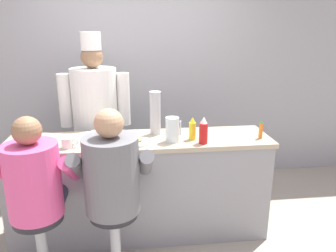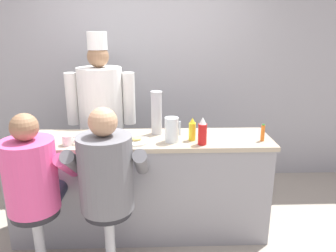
{
  "view_description": "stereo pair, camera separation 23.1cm",
  "coord_description": "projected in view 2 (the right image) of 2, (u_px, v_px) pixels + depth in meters",
  "views": [
    {
      "loc": [
        -0.07,
        -2.51,
        1.93
      ],
      "look_at": [
        0.25,
        0.26,
        1.08
      ],
      "focal_mm": 35.0,
      "sensor_mm": 36.0,
      "label": 1
    },
    {
      "loc": [
        0.16,
        -2.53,
        1.93
      ],
      "look_at": [
        0.25,
        0.26,
        1.08
      ],
      "focal_mm": 35.0,
      "sensor_mm": 36.0,
      "label": 2
    }
  ],
  "objects": [
    {
      "name": "ground_plane",
      "position": [
        141.0,
        248.0,
        2.98
      ],
      "size": [
        20.0,
        20.0,
        0.0
      ],
      "primitive_type": "plane",
      "color": "#9E9384"
    },
    {
      "name": "hot_sauce_bottle_orange",
      "position": [
        263.0,
        133.0,
        2.88
      ],
      "size": [
        0.03,
        0.03,
        0.15
      ],
      "color": "orange",
      "rests_on": "diner_counter"
    },
    {
      "name": "diner_seated_grey",
      "position": [
        107.0,
        177.0,
        2.47
      ],
      "size": [
        0.62,
        0.61,
        1.39
      ],
      "color": "#B2B5BA",
      "rests_on": "ground_plane"
    },
    {
      "name": "cup_stack_steel",
      "position": [
        157.0,
        113.0,
        3.03
      ],
      "size": [
        0.11,
        0.11,
        0.41
      ],
      "color": "#B7BABF",
      "rests_on": "diner_counter"
    },
    {
      "name": "ketchup_bottle_red",
      "position": [
        202.0,
        132.0,
        2.78
      ],
      "size": [
        0.08,
        0.08,
        0.24
      ],
      "color": "red",
      "rests_on": "diner_counter"
    },
    {
      "name": "wall_back",
      "position": [
        144.0,
        75.0,
        4.08
      ],
      "size": [
        10.0,
        0.06,
        2.7
      ],
      "color": "#99999E",
      "rests_on": "ground_plane"
    },
    {
      "name": "diner_seated_pink",
      "position": [
        33.0,
        180.0,
        2.45
      ],
      "size": [
        0.59,
        0.58,
        1.35
      ],
      "color": "#B2B5BA",
      "rests_on": "ground_plane"
    },
    {
      "name": "mustard_bottle_yellow",
      "position": [
        192.0,
        130.0,
        2.89
      ],
      "size": [
        0.06,
        0.06,
        0.21
      ],
      "color": "yellow",
      "rests_on": "diner_counter"
    },
    {
      "name": "cook_in_whites_near",
      "position": [
        101.0,
        113.0,
        3.54
      ],
      "size": [
        0.74,
        0.47,
        1.88
      ],
      "color": "#232328",
      "rests_on": "ground_plane"
    },
    {
      "name": "cereal_bowl",
      "position": [
        23.0,
        144.0,
        2.74
      ],
      "size": [
        0.13,
        0.13,
        0.05
      ],
      "color": "white",
      "rests_on": "diner_counter"
    },
    {
      "name": "napkin_dispenser_chrome",
      "position": [
        99.0,
        136.0,
        2.81
      ],
      "size": [
        0.12,
        0.07,
        0.13
      ],
      "color": "silver",
      "rests_on": "diner_counter"
    },
    {
      "name": "breakfast_plate",
      "position": [
        135.0,
        140.0,
        2.86
      ],
      "size": [
        0.26,
        0.26,
        0.05
      ],
      "color": "white",
      "rests_on": "diner_counter"
    },
    {
      "name": "water_pitcher_clear",
      "position": [
        172.0,
        130.0,
        2.85
      ],
      "size": [
        0.14,
        0.12,
        0.22
      ],
      "color": "silver",
      "rests_on": "diner_counter"
    },
    {
      "name": "coffee_mug_white",
      "position": [
        68.0,
        140.0,
        2.78
      ],
      "size": [
        0.14,
        0.09,
        0.09
      ],
      "color": "white",
      "rests_on": "diner_counter"
    },
    {
      "name": "diner_counter",
      "position": [
        141.0,
        186.0,
        3.11
      ],
      "size": [
        2.38,
        0.57,
        0.96
      ],
      "color": "gray",
      "rests_on": "ground_plane"
    }
  ]
}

